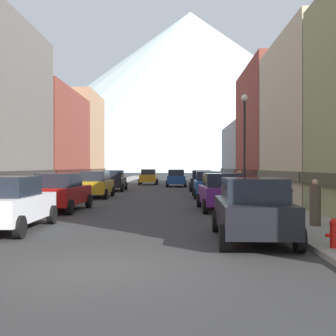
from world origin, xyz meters
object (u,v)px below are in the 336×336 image
object	(u,v)px
car_left_1	(61,192)
car_left_2	(96,184)
fire_hydrant_near	(334,232)
car_right_1	(221,192)
streetlamp_right	(244,132)
trash_bin_right	(286,200)
pedestrian_1	(240,183)
car_left_3	(113,180)
car_right_3	(202,180)
pedestrian_0	(238,183)
car_left_0	(9,203)
car_driving_0	(149,177)
car_right_0	(252,209)
car_right_2	(208,184)
car_driving_1	(176,178)
potted_plant_1	(266,193)
pedestrian_2	(315,204)

from	to	relation	value
car_left_1	car_left_2	bearing A→B (deg)	89.98
car_left_1	fire_hydrant_near	world-z (taller)	car_left_1
car_right_1	streetlamp_right	size ratio (longest dim) A/B	0.76
trash_bin_right	pedestrian_1	xyz separation A→B (m)	(-0.10, 12.84, 0.28)
car_left_3	trash_bin_right	distance (m)	21.33
car_left_1	car_left_3	xyz separation A→B (m)	(0.00, 17.10, 0.00)
pedestrian_1	car_left_3	bearing A→B (deg)	149.48
car_right_3	car_left_1	bearing A→B (deg)	-113.78
trash_bin_right	pedestrian_0	bearing A→B (deg)	90.40
car_left_2	car_right_3	bearing A→B (deg)	47.72
car_right_3	car_left_3	bearing A→B (deg)	-178.84
car_left_1	car_right_3	size ratio (longest dim) A/B	1.01
car_left_2	fire_hydrant_near	size ratio (longest dim) A/B	6.27
car_left_0	trash_bin_right	distance (m)	11.17
car_left_2	car_driving_0	world-z (taller)	same
car_left_1	car_driving_0	distance (m)	30.15
car_driving_0	car_left_1	bearing A→B (deg)	-94.19
car_left_2	car_right_0	distance (m)	18.68
pedestrian_0	trash_bin_right	bearing A→B (deg)	-89.60
fire_hydrant_near	trash_bin_right	distance (m)	8.35
car_left_1	car_left_3	bearing A→B (deg)	89.99
car_driving_0	fire_hydrant_near	bearing A→B (deg)	-80.01
car_right_3	car_left_2	bearing A→B (deg)	-132.28
car_right_2	car_right_3	distance (m)	8.21
car_left_0	car_right_0	bearing A→B (deg)	-13.63
trash_bin_right	pedestrian_0	world-z (taller)	pedestrian_0
car_right_1	car_right_2	world-z (taller)	same
pedestrian_1	fire_hydrant_near	bearing A→B (deg)	-92.17
car_driving_1	pedestrian_0	world-z (taller)	car_driving_1
car_left_2	potted_plant_1	world-z (taller)	car_left_2
pedestrian_0	pedestrian_1	xyz separation A→B (m)	(-0.00, -1.31, 0.05)
car_left_0	fire_hydrant_near	xyz separation A→B (m)	(9.25, -3.63, -0.37)
pedestrian_1	streetlamp_right	distance (m)	8.46
car_left_1	car_right_3	bearing A→B (deg)	66.22
car_right_2	car_driving_0	world-z (taller)	same
potted_plant_1	pedestrian_1	distance (m)	5.43
car_left_3	car_right_3	bearing A→B (deg)	1.16
potted_plant_1	pedestrian_2	distance (m)	11.81
pedestrian_2	car_left_2	bearing A→B (deg)	124.07
car_driving_1	streetlamp_right	distance (m)	22.38
pedestrian_0	car_left_2	bearing A→B (deg)	-160.32
car_left_1	car_driving_1	bearing A→B (deg)	77.89
car_left_1	car_driving_0	xyz separation A→B (m)	(2.20, 30.07, 0.00)
car_left_1	car_right_2	world-z (taller)	same
car_left_0	pedestrian_0	world-z (taller)	car_left_0
car_left_0	potted_plant_1	distance (m)	16.25
fire_hydrant_near	car_right_1	bearing A→B (deg)	98.95
pedestrian_0	car_left_0	bearing A→B (deg)	-118.10
trash_bin_right	potted_plant_1	world-z (taller)	trash_bin_right
car_right_2	pedestrian_2	world-z (taller)	car_right_2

